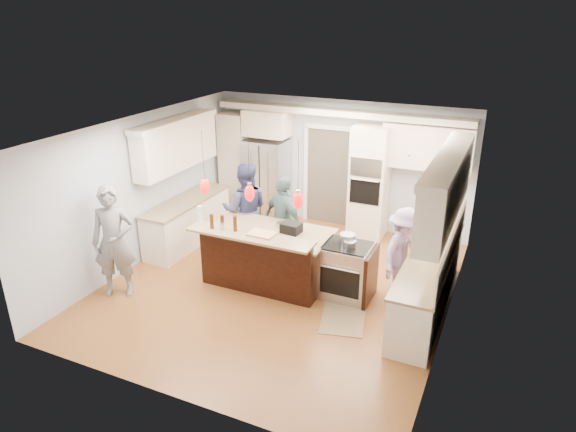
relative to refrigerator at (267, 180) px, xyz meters
The scene contains 23 objects.
ground_plane 3.19m from the refrigerator, 59.58° to the right, with size 6.00×6.00×0.00m, color #A96C2E.
room_shell 3.20m from the refrigerator, 59.58° to the right, with size 5.54×6.04×2.72m.
refrigerator is the anchor object (origin of this frame).
oven_column 2.31m from the refrigerator, ahead, with size 0.72×0.69×2.30m.
back_upper_cabinets 1.12m from the refrigerator, ahead, with size 5.30×0.61×2.54m.
right_counter_run 4.63m from the refrigerator, 30.36° to the right, with size 0.64×3.10×2.51m.
left_cabinets 2.05m from the refrigerator, 115.94° to the right, with size 0.64×2.30×2.51m.
kitchen_island 2.91m from the refrigerator, 63.11° to the right, with size 2.10×1.46×1.12m.
island_range 3.71m from the refrigerator, 42.59° to the right, with size 0.82×0.71×0.92m.
pendant_lights 3.53m from the refrigerator, 67.57° to the right, with size 1.75×0.15×1.03m.
person_bar_end 4.04m from the refrigerator, 100.70° to the right, with size 0.68×0.45×1.88m, color slate.
person_far_left 1.85m from the refrigerator, 75.89° to the right, with size 0.88×0.68×1.81m, color navy.
person_far_right 2.18m from the refrigerator, 55.32° to the right, with size 0.96×0.40×1.64m, color #486565.
person_range_side 4.05m from the refrigerator, 30.46° to the right, with size 0.97×0.56×1.51m, color #A689B9.
floor_rug 4.36m from the refrigerator, 47.73° to the right, with size 0.64×0.94×0.01m, color #896B4B.
water_bottle 3.17m from the refrigerator, 83.53° to the right, with size 0.07×0.07×0.31m, color silver.
beer_bottle_a 3.29m from the refrigerator, 78.96° to the right, with size 0.06×0.06×0.25m, color #3F1F0B.
beer_bottle_b 3.30m from the refrigerator, 75.80° to the right, with size 0.06×0.06×0.25m, color #3F1F0B.
beer_bottle_c 3.32m from the refrigerator, 72.06° to the right, with size 0.06×0.06×0.26m, color #3F1F0B.
drink_can 3.31m from the refrigerator, 75.75° to the right, with size 0.07×0.07×0.13m, color #B7B7BC.
cutting_board 3.44m from the refrigerator, 64.69° to the right, with size 0.40×0.29×0.03m, color tan.
pot_large 3.58m from the refrigerator, 42.22° to the right, with size 0.25×0.25×0.15m, color #B7B7BC.
pot_small 3.72m from the refrigerator, 42.88° to the right, with size 0.20×0.20×0.10m, color #B7B7BC.
Camera 1 is at (3.31, -6.95, 4.41)m, focal length 32.00 mm.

